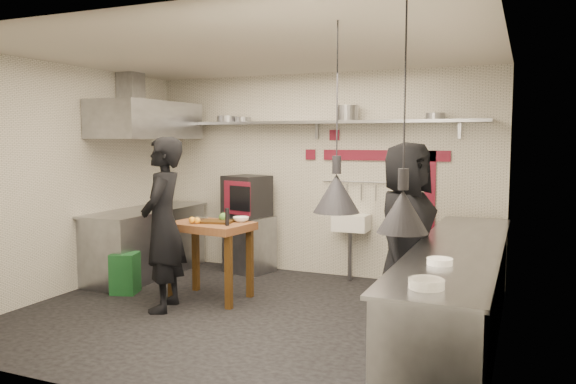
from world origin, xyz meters
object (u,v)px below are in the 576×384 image
at_px(combi_oven, 247,196).
at_px(chef_right, 406,235).
at_px(oven_stand, 250,244).
at_px(green_bin, 125,273).
at_px(prep_table, 211,261).
at_px(chef_left, 163,224).

relative_size(combi_oven, chef_right, 0.31).
xyz_separation_m(oven_stand, green_bin, (-0.90, -1.60, -0.15)).
relative_size(oven_stand, prep_table, 0.87).
bearing_deg(prep_table, chef_left, -108.88).
height_order(oven_stand, combi_oven, combi_oven).
bearing_deg(green_bin, chef_right, 2.60).
xyz_separation_m(oven_stand, combi_oven, (-0.03, -0.01, 0.69)).
bearing_deg(combi_oven, oven_stand, 29.54).
bearing_deg(chef_left, combi_oven, 161.54).
bearing_deg(combi_oven, green_bin, -102.12).
height_order(combi_oven, chef_left, chef_left).
relative_size(chef_left, chef_right, 1.03).
relative_size(green_bin, prep_table, 0.54).
relative_size(oven_stand, combi_oven, 1.38).
distance_m(oven_stand, chef_left, 2.04).
xyz_separation_m(oven_stand, chef_left, (-0.07, -1.96, 0.56)).
bearing_deg(combi_oven, prep_table, -63.60).
bearing_deg(oven_stand, combi_oven, -150.46).
distance_m(combi_oven, chef_right, 2.93).
height_order(combi_oven, green_bin, combi_oven).
relative_size(combi_oven, prep_table, 0.63).
relative_size(combi_oven, green_bin, 1.16).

